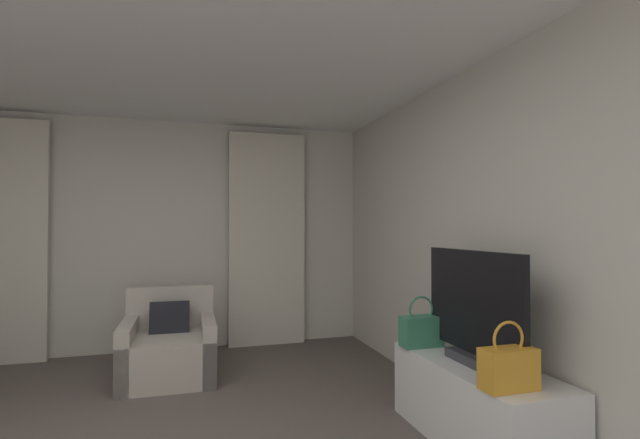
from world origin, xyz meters
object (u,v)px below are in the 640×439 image
(handbag_primary, at_px, (421,330))
(handbag_secondary, at_px, (509,367))
(tv_console, at_px, (476,404))
(tv_flatscreen, at_px, (473,309))
(armchair, at_px, (169,348))

(handbag_primary, height_order, handbag_secondary, same)
(tv_console, height_order, tv_flatscreen, tv_flatscreen)
(tv_console, distance_m, handbag_secondary, 0.60)
(handbag_primary, bearing_deg, handbag_secondary, -89.59)
(tv_console, relative_size, handbag_primary, 3.49)
(tv_console, relative_size, tv_flatscreen, 1.32)
(tv_console, distance_m, tv_flatscreen, 0.60)
(handbag_primary, bearing_deg, armchair, 140.68)
(armchair, relative_size, tv_flatscreen, 0.90)
(armchair, height_order, handbag_secondary, handbag_secondary)
(handbag_primary, xyz_separation_m, handbag_secondary, (0.01, -0.93, 0.00))
(armchair, relative_size, handbag_primary, 2.37)
(armchair, distance_m, tv_console, 2.73)
(armchair, xyz_separation_m, handbag_primary, (1.79, -1.47, 0.37))
(handbag_primary, bearing_deg, tv_flatscreen, -73.70)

